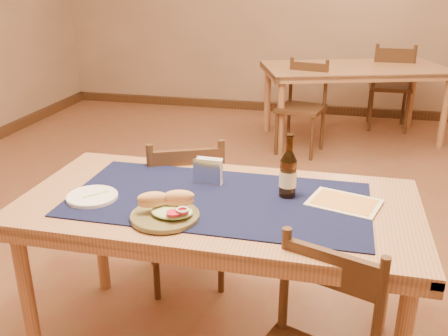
% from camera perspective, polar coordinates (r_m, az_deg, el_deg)
% --- Properties ---
extents(room, '(6.04, 7.04, 2.84)m').
position_cam_1_polar(room, '(2.63, 3.66, 16.84)').
color(room, brown).
rests_on(room, ground).
extents(main_table, '(1.60, 0.80, 0.75)m').
position_cam_1_polar(main_table, '(2.06, -0.64, -5.72)').
color(main_table, '#AD7E51').
rests_on(main_table, ground).
extents(placemat, '(1.20, 0.60, 0.01)m').
position_cam_1_polar(placemat, '(2.02, -0.65, -3.57)').
color(placemat, '#0F163A').
rests_on(placemat, main_table).
extents(baseboard, '(6.00, 7.00, 0.10)m').
position_cam_1_polar(baseboard, '(3.05, 3.06, -9.38)').
color(baseboard, '#452918').
rests_on(baseboard, ground).
extents(back_table, '(1.95, 1.39, 0.75)m').
position_cam_1_polar(back_table, '(5.19, 14.67, 10.28)').
color(back_table, '#AD7E51').
rests_on(back_table, ground).
extents(chair_main_far, '(0.53, 0.53, 0.86)m').
position_cam_1_polar(chair_main_far, '(2.64, -4.51, -4.65)').
color(chair_main_far, '#452918').
rests_on(chair_main_far, ground).
extents(chair_back_near, '(0.48, 0.48, 0.86)m').
position_cam_1_polar(chair_back_near, '(4.77, 8.95, 7.08)').
color(chair_back_near, '#452918').
rests_on(chair_back_near, ground).
extents(chair_back_far, '(0.44, 0.44, 0.93)m').
position_cam_1_polar(chair_back_far, '(5.71, 18.50, 8.96)').
color(chair_back_far, '#452918').
rests_on(chair_back_far, ground).
extents(sandwich_plate, '(0.26, 0.26, 0.10)m').
position_cam_1_polar(sandwich_plate, '(1.87, -6.56, -4.91)').
color(sandwich_plate, brown).
rests_on(sandwich_plate, placemat).
extents(side_plate, '(0.21, 0.21, 0.02)m').
position_cam_1_polar(side_plate, '(2.09, -14.84, -3.14)').
color(side_plate, white).
rests_on(side_plate, placemat).
extents(fork, '(0.08, 0.09, 0.00)m').
position_cam_1_polar(fork, '(2.09, -14.18, -2.86)').
color(fork, '#8FDE79').
rests_on(fork, side_plate).
extents(beer_bottle, '(0.07, 0.07, 0.26)m').
position_cam_1_polar(beer_bottle, '(2.02, 7.33, -0.66)').
color(beer_bottle, '#45280C').
rests_on(beer_bottle, placemat).
extents(napkin_holder, '(0.13, 0.05, 0.11)m').
position_cam_1_polar(napkin_holder, '(2.14, -1.84, -0.44)').
color(napkin_holder, silver).
rests_on(napkin_holder, placemat).
extents(menu_card, '(0.32, 0.27, 0.01)m').
position_cam_1_polar(menu_card, '(2.04, 13.58, -3.82)').
color(menu_card, '#F2E7B7').
rests_on(menu_card, placemat).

